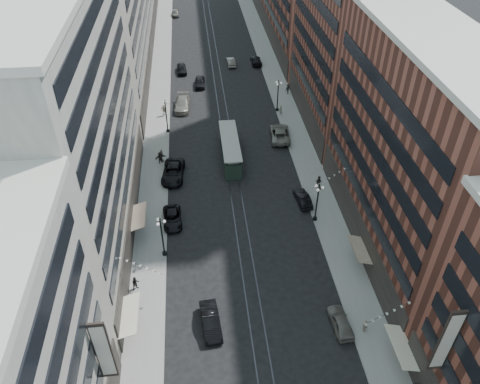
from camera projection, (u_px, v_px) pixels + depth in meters
name	position (u px, v px, depth m)	size (l,w,h in m)	color
ground	(223.00, 114.00, 79.04)	(220.00, 220.00, 0.00)	black
sidewalk_west	(159.00, 90.00, 85.85)	(4.00, 180.00, 0.15)	gray
sidewalk_east	(278.00, 84.00, 87.67)	(4.00, 180.00, 0.15)	gray
rail_west	(215.00, 88.00, 86.75)	(0.12, 180.00, 0.02)	#2D2D33
rail_east	(223.00, 87.00, 86.86)	(0.12, 180.00, 0.02)	#2D2D33
building_west_mid	(76.00, 131.00, 47.91)	(8.00, 36.00, 28.00)	#A8A495
building_east_mid	(409.00, 154.00, 48.09)	(8.00, 30.00, 24.00)	brown
lamppost_sw_far	(162.00, 236.00, 51.48)	(1.03, 1.14, 5.52)	black
lamppost_sw_mid	(166.00, 115.00, 72.46)	(1.03, 1.14, 5.52)	black
lamppost_se_far	(317.00, 201.00, 56.11)	(1.03, 1.14, 5.52)	black
lamppost_se_mid	(278.00, 95.00, 77.87)	(1.03, 1.14, 5.52)	black
streetcar	(230.00, 150.00, 67.88)	(2.49, 11.23, 3.11)	#1F3126
car_2	(172.00, 218.00, 57.35)	(2.21, 4.79, 1.33)	black
car_4	(340.00, 322.00, 45.45)	(1.72, 4.28, 1.46)	#646158
car_5	(211.00, 321.00, 45.44)	(1.69, 4.84, 1.60)	black
pedestrian_2	(136.00, 283.00, 48.87)	(0.83, 0.45, 1.70)	black
pedestrian_4	(365.00, 326.00, 44.83)	(0.94, 0.43, 1.60)	beige
car_7	(173.00, 172.00, 64.55)	(2.84, 6.17, 1.71)	black
car_8	(182.00, 104.00, 80.00)	(2.47, 6.07, 1.76)	slate
car_9	(182.00, 69.00, 91.51)	(1.79, 4.46, 1.52)	black
car_10	(303.00, 198.00, 60.30)	(1.46, 4.18, 1.38)	black
car_11	(280.00, 133.00, 72.47)	(2.91, 6.31, 1.75)	slate
car_12	(256.00, 60.00, 94.79)	(2.00, 4.92, 1.43)	black
car_13	(200.00, 82.00, 86.81)	(1.82, 4.52, 1.54)	black
car_14	(231.00, 62.00, 94.25)	(1.51, 4.33, 1.43)	slate
pedestrian_5	(160.00, 157.00, 67.00)	(1.65, 0.47, 1.78)	black
pedestrian_6	(164.00, 110.00, 77.82)	(1.12, 0.51, 1.92)	#A69C89
pedestrian_7	(318.00, 182.00, 62.43)	(0.91, 0.50, 1.86)	black
pedestrian_8	(281.00, 110.00, 78.02)	(0.63, 0.41, 1.73)	gray
pedestrian_9	(288.00, 89.00, 83.99)	(1.18, 0.49, 1.83)	black
car_extra_0	(173.00, 174.00, 64.32)	(1.80, 4.47, 1.52)	black
car_extra_1	(175.00, 13.00, 118.02)	(1.68, 4.16, 1.42)	slate
pedestrian_extra_0	(162.00, 155.00, 67.29)	(1.14, 0.52, 1.94)	#AFA091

